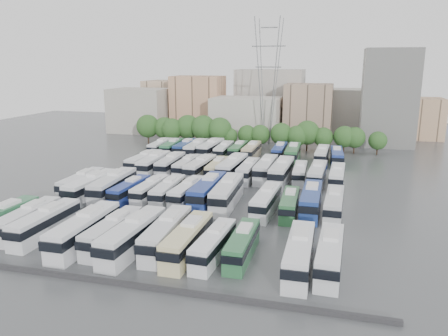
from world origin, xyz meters
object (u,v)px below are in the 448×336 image
(bus_r1_s0, at_px, (82,183))
(bus_r2_s8, at_px, (248,170))
(bus_r0_s12, at_px, (299,253))
(bus_r1_s4, at_px, (151,190))
(bus_r2_s7, at_px, (233,167))
(bus_r3_s1, at_px, (172,148))
(bus_r2_s5, at_px, (200,167))
(bus_r0_s5, at_px, (113,232))
(bus_r0_s13, at_px, (330,254))
(bus_r2_s4, at_px, (187,166))
(bus_r3_s13, at_px, (337,157))
(bus_r3_s3, at_px, (196,149))
(bus_r3_s6, at_px, (238,150))
(bus_r1_s13, at_px, (334,204))
(bus_r1_s2, at_px, (113,186))
(bus_r3_s4, at_px, (211,148))
(bus_r0_s1, at_px, (28,219))
(bus_r0_s4, at_px, (84,230))
(bus_r3_s2, at_px, (186,148))
(bus_r0_s7, at_px, (166,233))
(bus_r1_s7, at_px, (208,191))
(bus_r1_s6, at_px, (187,192))
(bus_r1_s12, at_px, (311,200))
(bus_r0_s8, at_px, (188,239))
(bus_r2_s6, at_px, (217,168))
(bus_r0_s2, at_px, (45,223))
(bus_r1_s3, at_px, (130,190))
(bus_r2_s3, at_px, (171,164))
(electricity_pylon, at_px, (268,76))
(bus_r3_s12, at_px, (322,155))
(bus_r0_s6, at_px, (133,235))
(bus_r0_s9, at_px, (214,244))
(bus_r3_s7, at_px, (251,151))
(bus_r3_s0, at_px, (160,147))
(bus_r2_s10, at_px, (282,171))
(bus_r3_s5, at_px, (224,150))
(bus_r1_s8, at_px, (227,193))
(bus_r1_s10, at_px, (266,201))
(bus_r0_s0, at_px, (1,220))
(bus_r2_s2, at_px, (154,164))
(bus_r2_s13, at_px, (337,177))
(bus_r2_s12, at_px, (317,175))
(apartment_tower, at_px, (389,97))
(bus_r0_s10, at_px, (242,244))
(bus_r1_s11, at_px, (290,204))

(bus_r1_s0, xyz_separation_m, bus_r2_s8, (26.38, 16.33, -0.02))
(bus_r0_s12, bearing_deg, bus_r1_s4, 143.05)
(bus_r2_s7, height_order, bus_r3_s1, bus_r2_s7)
(bus_r0_s12, bearing_deg, bus_r2_s5, 122.15)
(bus_r0_s5, distance_m, bus_r0_s13, 26.38)
(bus_r2_s7, bearing_deg, bus_r2_s4, -177.91)
(bus_r2_s4, bearing_deg, bus_r3_s13, 29.48)
(bus_r0_s13, xyz_separation_m, bus_r3_s13, (-0.02, 52.89, -0.04))
(bus_r3_s3, xyz_separation_m, bus_r3_s6, (10.14, 1.37, -0.13))
(bus_r1_s13, bearing_deg, bus_r1_s2, -177.96)
(bus_r0_s12, distance_m, bus_r3_s4, 60.68)
(bus_r0_s1, height_order, bus_r3_s3, bus_r3_s3)
(bus_r0_s13, bearing_deg, bus_r0_s4, -176.28)
(bus_r0_s5, relative_size, bus_r3_s2, 0.99)
(bus_r0_s7, height_order, bus_r1_s4, bus_r0_s7)
(bus_r1_s7, bearing_deg, bus_r0_s1, -138.07)
(bus_r1_s6, relative_size, bus_r1_s12, 0.90)
(bus_r1_s13, xyz_separation_m, bus_r3_s1, (-39.59, 35.11, 0.02))
(bus_r0_s8, xyz_separation_m, bus_r2_s6, (-6.47, 35.84, -0.15))
(bus_r0_s2, relative_size, bus_r1_s3, 1.12)
(bus_r2_s8, bearing_deg, bus_r0_s8, -89.58)
(bus_r2_s6, bearing_deg, bus_r3_s3, 119.73)
(bus_r2_s3, bearing_deg, bus_r0_s13, -49.24)
(electricity_pylon, xyz_separation_m, bus_r3_s6, (-3.48, -19.85, -16.82))
(bus_r3_s12, bearing_deg, bus_r1_s7, -113.79)
(electricity_pylon, xyz_separation_m, bus_r0_s4, (-10.35, -74.87, -16.59))
(bus_r0_s8, xyz_separation_m, bus_r2_s3, (-16.62, 36.15, -0.01))
(bus_r0_s6, xyz_separation_m, bus_r0_s7, (3.58, 1.87, -0.07))
(bus_r0_s9, height_order, bus_r3_s7, bus_r3_s7)
(bus_r0_s12, height_order, bus_r1_s12, bus_r1_s12)
(bus_r1_s13, xyz_separation_m, bus_r3_s13, (-0.10, 34.79, 0.00))
(bus_r0_s9, distance_m, bus_r3_s13, 54.86)
(bus_r0_s4, xyz_separation_m, bus_r3_s0, (-13.11, 54.62, -0.29))
(bus_r1_s4, height_order, bus_r2_s10, bus_r2_s10)
(bus_r2_s3, bearing_deg, bus_r3_s5, 66.73)
(bus_r0_s7, height_order, bus_r3_s1, bus_r0_s7)
(bus_r1_s8, bearing_deg, bus_r1_s10, -16.31)
(bus_r0_s0, relative_size, bus_r2_s10, 0.91)
(bus_r0_s2, distance_m, bus_r1_s13, 40.61)
(bus_r2_s2, distance_m, bus_r2_s13, 36.73)
(bus_r0_s8, height_order, bus_r1_s10, bus_r0_s8)
(bus_r2_s12, bearing_deg, bus_r1_s6, -138.31)
(bus_r0_s1, bearing_deg, bus_r0_s8, -4.88)
(bus_r2_s2, bearing_deg, bus_r1_s7, -45.89)
(bus_r1_s10, bearing_deg, bus_r0_s6, -123.58)
(apartment_tower, xyz_separation_m, bus_r2_s2, (-49.03, -46.63, -11.02))
(bus_r0_s10, height_order, bus_r2_s12, bus_r2_s12)
(bus_r1_s11, distance_m, bus_r3_s12, 36.63)
(bus_r2_s10, bearing_deg, bus_r0_s13, -72.24)
(bus_r3_s5, relative_size, bus_r3_s6, 0.98)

